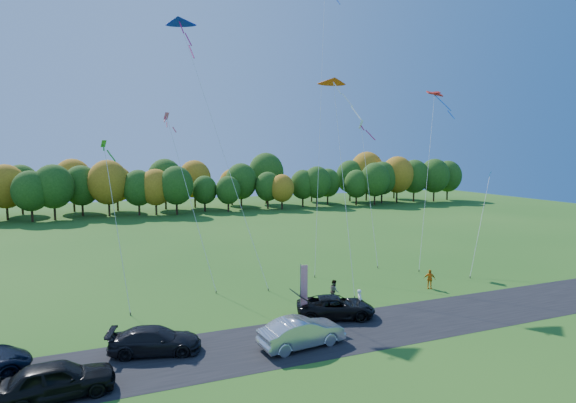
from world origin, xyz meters
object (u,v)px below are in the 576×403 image
object	(u,v)px
silver_sedan	(302,332)
feather_flag	(303,286)
person_east	(430,279)
black_suv	(336,307)

from	to	relation	value
silver_sedan	feather_flag	size ratio (longest dim) A/B	1.31
person_east	feather_flag	xyz separation A→B (m)	(-12.22, -2.63, 1.52)
black_suv	person_east	xyz separation A→B (m)	(9.97, 2.89, 0.06)
person_east	feather_flag	distance (m)	12.59
silver_sedan	feather_flag	distance (m)	4.19
silver_sedan	black_suv	bearing A→B (deg)	-56.90
silver_sedan	person_east	size ratio (longest dim) A/B	3.18
silver_sedan	feather_flag	world-z (taller)	feather_flag
silver_sedan	person_east	bearing A→B (deg)	-73.19
black_suv	person_east	world-z (taller)	person_east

